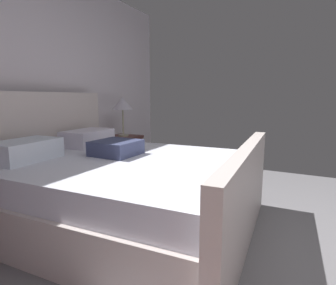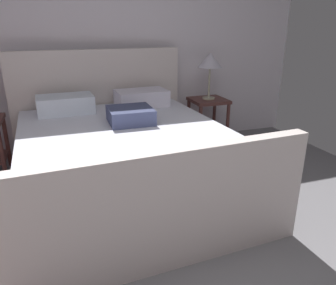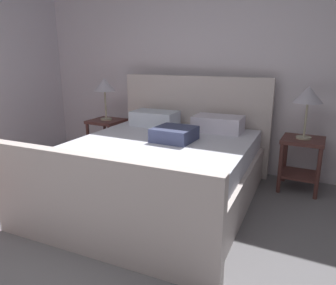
{
  "view_description": "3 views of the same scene",
  "coord_description": "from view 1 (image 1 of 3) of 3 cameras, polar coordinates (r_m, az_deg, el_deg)",
  "views": [
    {
      "loc": [
        -1.98,
        0.2,
        1.18
      ],
      "look_at": [
        0.18,
        1.31,
        0.77
      ],
      "focal_mm": 29.15,
      "sensor_mm": 36.0,
      "label": 1
    },
    {
      "loc": [
        -0.5,
        -1.01,
        1.47
      ],
      "look_at": [
        0.24,
        1.15,
        0.64
      ],
      "focal_mm": 34.28,
      "sensor_mm": 36.0,
      "label": 2
    },
    {
      "loc": [
        1.52,
        -1.06,
        1.48
      ],
      "look_at": [
        0.36,
        1.2,
        0.78
      ],
      "focal_mm": 34.12,
      "sensor_mm": 36.0,
      "label": 3
    }
  ],
  "objects": [
    {
      "name": "ground_plane",
      "position": [
        2.31,
        30.49,
        -22.79
      ],
      "size": [
        5.14,
        5.93,
        0.02
      ],
      "primitive_type": "cube",
      "color": "slate"
    },
    {
      "name": "nightstand_right",
      "position": [
        4.15,
        -9.23,
        -1.35
      ],
      "size": [
        0.44,
        0.44,
        0.6
      ],
      "color": "#552E2A",
      "rests_on": "ground"
    },
    {
      "name": "table_lamp_right",
      "position": [
        4.08,
        -9.48,
        7.8
      ],
      "size": [
        0.3,
        0.3,
        0.57
      ],
      "color": "#B7B293",
      "rests_on": "nightstand_right"
    },
    {
      "name": "wall_back",
      "position": [
        3.45,
        -28.27,
        10.97
      ],
      "size": [
        5.26,
        0.12,
        2.66
      ],
      "primitive_type": "cube",
      "color": "silver",
      "rests_on": "ground"
    },
    {
      "name": "bed",
      "position": [
        2.63,
        -10.1,
        -8.94
      ],
      "size": [
        2.07,
        2.38,
        1.23
      ],
      "color": "beige",
      "rests_on": "ground"
    }
  ]
}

